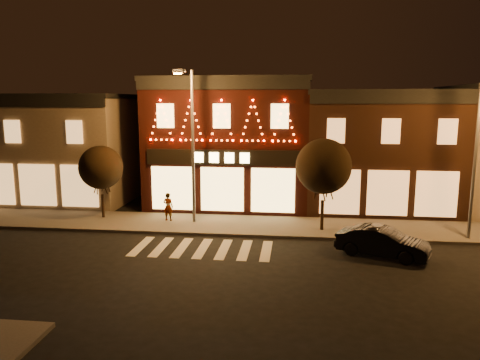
# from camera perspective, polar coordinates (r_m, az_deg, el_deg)

# --- Properties ---
(ground) EXTENTS (120.00, 120.00, 0.00)m
(ground) POSITION_cam_1_polar(r_m,az_deg,el_deg) (18.23, -7.21, -12.38)
(ground) COLOR black
(ground) RESTS_ON ground
(sidewalk_far) EXTENTS (44.00, 4.00, 0.15)m
(sidewalk_far) POSITION_cam_1_polar(r_m,az_deg,el_deg) (25.38, 1.59, -5.69)
(sidewalk_far) COLOR #47423D
(sidewalk_far) RESTS_ON ground
(building_left) EXTENTS (12.20, 8.28, 7.30)m
(building_left) POSITION_cam_1_polar(r_m,az_deg,el_deg) (35.04, -22.68, 3.83)
(building_left) COLOR #736251
(building_left) RESTS_ON ground
(building_pulp) EXTENTS (10.20, 8.34, 8.30)m
(building_pulp) POSITION_cam_1_polar(r_m,az_deg,el_deg) (30.74, -1.07, 4.79)
(building_pulp) COLOR black
(building_pulp) RESTS_ON ground
(building_right_a) EXTENTS (9.20, 8.28, 7.50)m
(building_right_a) POSITION_cam_1_polar(r_m,az_deg,el_deg) (30.96, 16.66, 3.67)
(building_right_a) COLOR #351C12
(building_right_a) RESTS_ON ground
(streetlamp_mid) EXTENTS (0.70, 1.91, 8.33)m
(streetlamp_mid) POSITION_cam_1_polar(r_m,az_deg,el_deg) (25.02, -6.14, 5.59)
(streetlamp_mid) COLOR #59595E
(streetlamp_mid) RESTS_ON sidewalk_far
(streetlamp_right) EXTENTS (0.61, 1.79, 7.78)m
(streetlamp_right) POSITION_cam_1_polar(r_m,az_deg,el_deg) (24.57, 27.57, 3.70)
(streetlamp_right) COLOR #59595E
(streetlamp_right) RESTS_ON sidewalk_far
(tree_left) EXTENTS (2.51, 2.51, 4.20)m
(tree_left) POSITION_cam_1_polar(r_m,az_deg,el_deg) (27.50, -16.90, 1.50)
(tree_left) COLOR black
(tree_left) RESTS_ON sidewalk_far
(tree_right) EXTENTS (2.88, 2.88, 4.82)m
(tree_right) POSITION_cam_1_polar(r_m,az_deg,el_deg) (24.06, 10.35, 1.68)
(tree_right) COLOR black
(tree_right) RESTS_ON sidewalk_far
(dark_sedan) EXTENTS (4.23, 2.83, 1.32)m
(dark_sedan) POSITION_cam_1_polar(r_m,az_deg,el_deg) (21.54, 17.27, -7.38)
(dark_sedan) COLOR black
(dark_sedan) RESTS_ON ground
(pedestrian) EXTENTS (0.65, 0.49, 1.60)m
(pedestrian) POSITION_cam_1_polar(r_m,az_deg,el_deg) (26.30, -8.92, -3.29)
(pedestrian) COLOR gray
(pedestrian) RESTS_ON sidewalk_far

